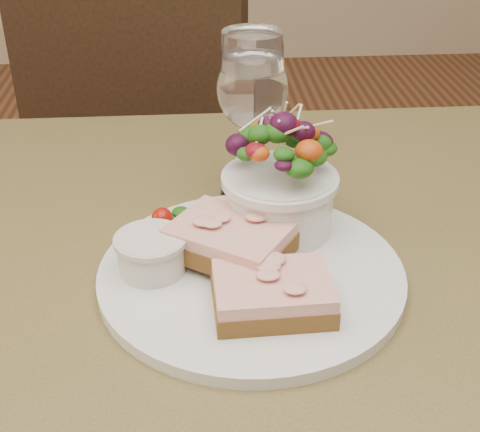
{
  "coord_description": "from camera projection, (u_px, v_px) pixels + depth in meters",
  "views": [
    {
      "loc": [
        -0.03,
        -0.52,
        1.12
      ],
      "look_at": [
        0.01,
        0.0,
        0.81
      ],
      "focal_mm": 50.0,
      "sensor_mm": 36.0,
      "label": 1
    }
  ],
  "objects": [
    {
      "name": "cafe_table",
      "position": [
        232.0,
        352.0,
        0.69
      ],
      "size": [
        0.8,
        0.8,
        0.75
      ],
      "color": "#493E1F",
      "rests_on": "ground"
    },
    {
      "name": "chair_far",
      "position": [
        174.0,
        244.0,
        1.51
      ],
      "size": [
        0.54,
        0.54,
        0.9
      ],
      "rotation": [
        0.0,
        0.0,
        2.8
      ],
      "color": "black",
      "rests_on": "ground"
    },
    {
      "name": "sandwich_back",
      "position": [
        230.0,
        240.0,
        0.62
      ],
      "size": [
        0.13,
        0.12,
        0.03
      ],
      "rotation": [
        0.0,
        0.0,
        -0.6
      ],
      "color": "#432D11",
      "rests_on": "dinner_plate"
    },
    {
      "name": "dinner_plate",
      "position": [
        251.0,
        274.0,
        0.63
      ],
      "size": [
        0.29,
        0.29,
        0.01
      ],
      "primitive_type": "cylinder",
      "color": "silver",
      "rests_on": "cafe_table"
    },
    {
      "name": "ramekin",
      "position": [
        151.0,
        252.0,
        0.61
      ],
      "size": [
        0.06,
        0.06,
        0.04
      ],
      "color": "silver",
      "rests_on": "dinner_plate"
    },
    {
      "name": "wine_glass",
      "position": [
        252.0,
        93.0,
        0.71
      ],
      "size": [
        0.08,
        0.08,
        0.18
      ],
      "color": "white",
      "rests_on": "cafe_table"
    },
    {
      "name": "sandwich_front",
      "position": [
        273.0,
        294.0,
        0.57
      ],
      "size": [
        0.1,
        0.08,
        0.03
      ],
      "rotation": [
        0.0,
        0.0,
        0.04
      ],
      "color": "#432D11",
      "rests_on": "dinner_plate"
    },
    {
      "name": "garnish",
      "position": [
        172.0,
        217.0,
        0.69
      ],
      "size": [
        0.05,
        0.04,
        0.02
      ],
      "color": "#0B370A",
      "rests_on": "dinner_plate"
    },
    {
      "name": "salad_bowl",
      "position": [
        280.0,
        176.0,
        0.66
      ],
      "size": [
        0.11,
        0.11,
        0.13
      ],
      "color": "silver",
      "rests_on": "dinner_plate"
    }
  ]
}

